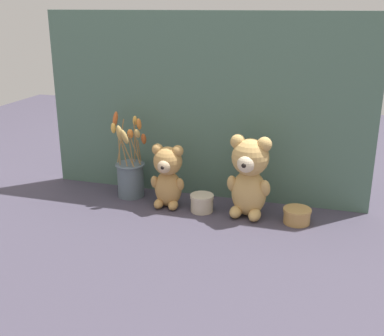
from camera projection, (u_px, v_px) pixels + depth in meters
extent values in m
plane|color=#3D3847|center=(190.00, 210.00, 1.86)|extent=(4.00, 4.00, 0.00)
cube|color=#4C6B5B|center=(203.00, 108.00, 1.89)|extent=(1.31, 0.02, 0.73)
ellipsoid|color=tan|center=(249.00, 193.00, 1.78)|extent=(0.14, 0.12, 0.18)
sphere|color=tan|center=(250.00, 157.00, 1.74)|extent=(0.14, 0.14, 0.14)
sphere|color=beige|center=(246.00, 164.00, 1.69)|extent=(0.07, 0.07, 0.07)
sphere|color=black|center=(244.00, 165.00, 1.67)|extent=(0.02, 0.02, 0.02)
sphere|color=tan|center=(264.00, 144.00, 1.70)|extent=(0.05, 0.05, 0.05)
sphere|color=tan|center=(238.00, 142.00, 1.74)|extent=(0.05, 0.05, 0.05)
ellipsoid|color=tan|center=(265.00, 188.00, 1.74)|extent=(0.04, 0.06, 0.08)
ellipsoid|color=tan|center=(232.00, 184.00, 1.78)|extent=(0.04, 0.06, 0.08)
ellipsoid|color=tan|center=(255.00, 215.00, 1.76)|extent=(0.05, 0.08, 0.04)
ellipsoid|color=tan|center=(236.00, 212.00, 1.78)|extent=(0.05, 0.08, 0.04)
ellipsoid|color=tan|center=(168.00, 188.00, 1.87)|extent=(0.11, 0.09, 0.14)
sphere|color=tan|center=(168.00, 161.00, 1.83)|extent=(0.11, 0.11, 0.11)
sphere|color=#D1B289|center=(164.00, 166.00, 1.80)|extent=(0.05, 0.05, 0.05)
sphere|color=black|center=(162.00, 168.00, 1.78)|extent=(0.01, 0.01, 0.01)
sphere|color=tan|center=(178.00, 151.00, 1.81)|extent=(0.04, 0.04, 0.04)
sphere|color=tan|center=(158.00, 149.00, 1.83)|extent=(0.04, 0.04, 0.04)
ellipsoid|color=tan|center=(180.00, 184.00, 1.84)|extent=(0.03, 0.05, 0.07)
ellipsoid|color=tan|center=(155.00, 182.00, 1.87)|extent=(0.03, 0.05, 0.07)
ellipsoid|color=tan|center=(173.00, 205.00, 1.85)|extent=(0.04, 0.06, 0.04)
ellipsoid|color=tan|center=(159.00, 204.00, 1.86)|extent=(0.04, 0.06, 0.04)
cylinder|color=slate|center=(131.00, 180.00, 1.97)|extent=(0.11, 0.11, 0.14)
torus|color=slate|center=(130.00, 165.00, 1.95)|extent=(0.12, 0.12, 0.01)
cylinder|color=#9E7542|center=(131.00, 149.00, 1.90)|extent=(0.02, 0.01, 0.13)
ellipsoid|color=orange|center=(130.00, 134.00, 1.87)|extent=(0.04, 0.04, 0.04)
cylinder|color=#9E7542|center=(135.00, 149.00, 1.89)|extent=(0.03, 0.04, 0.14)
ellipsoid|color=tan|center=(137.00, 134.00, 1.85)|extent=(0.04, 0.04, 0.04)
cylinder|color=#9E7542|center=(137.00, 144.00, 1.90)|extent=(0.01, 0.03, 0.17)
ellipsoid|color=orange|center=(139.00, 124.00, 1.87)|extent=(0.02, 0.03, 0.05)
cylinder|color=#9E7542|center=(139.00, 151.00, 1.92)|extent=(0.01, 0.04, 0.11)
ellipsoid|color=#C65B28|center=(144.00, 139.00, 1.90)|extent=(0.03, 0.04, 0.05)
cylinder|color=#9E7542|center=(127.00, 151.00, 1.88)|extent=(0.06, 0.02, 0.13)
ellipsoid|color=tan|center=(124.00, 137.00, 1.83)|extent=(0.05, 0.03, 0.06)
cylinder|color=#9E7542|center=(123.00, 149.00, 1.89)|extent=(0.04, 0.01, 0.14)
ellipsoid|color=tan|center=(120.00, 133.00, 1.86)|extent=(0.04, 0.03, 0.07)
cylinder|color=#9E7542|center=(121.00, 141.00, 1.94)|extent=(0.02, 0.05, 0.17)
ellipsoid|color=#C65B28|center=(115.00, 119.00, 1.93)|extent=(0.03, 0.04, 0.07)
cylinder|color=#9E7542|center=(119.00, 146.00, 1.91)|extent=(0.02, 0.04, 0.15)
ellipsoid|color=gold|center=(113.00, 128.00, 1.89)|extent=(0.03, 0.04, 0.05)
cylinder|color=#9E7542|center=(135.00, 142.00, 1.93)|extent=(0.01, 0.01, 0.17)
ellipsoid|color=gold|center=(135.00, 121.00, 1.91)|extent=(0.03, 0.03, 0.04)
cylinder|color=tan|center=(297.00, 217.00, 1.73)|extent=(0.10, 0.10, 0.05)
cylinder|color=tan|center=(297.00, 210.00, 1.73)|extent=(0.10, 0.10, 0.01)
cylinder|color=beige|center=(202.00, 205.00, 1.83)|extent=(0.09, 0.09, 0.05)
cylinder|color=beige|center=(202.00, 197.00, 1.82)|extent=(0.09, 0.09, 0.01)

